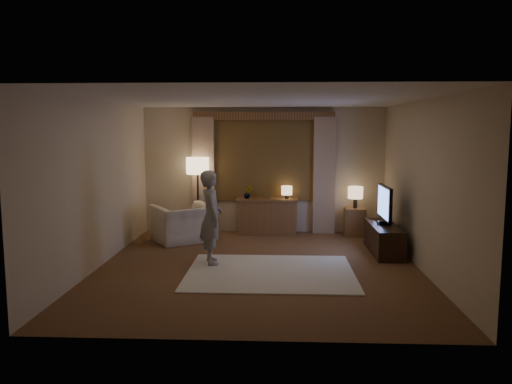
# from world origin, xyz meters

# --- Properties ---
(room) EXTENTS (5.04, 5.54, 2.64)m
(room) POSITION_xyz_m (0.00, 0.50, 1.33)
(room) COLOR brown
(room) RESTS_ON ground
(rug) EXTENTS (2.50, 2.00, 0.02)m
(rug) POSITION_xyz_m (0.19, -0.32, 0.01)
(rug) COLOR white
(rug) RESTS_ON floor
(sideboard) EXTENTS (1.20, 0.40, 0.70)m
(sideboard) POSITION_xyz_m (0.08, 2.50, 0.35)
(sideboard) COLOR brown
(sideboard) RESTS_ON floor
(picture_frame) EXTENTS (0.16, 0.02, 0.20)m
(picture_frame) POSITION_xyz_m (0.08, 2.50, 0.80)
(picture_frame) COLOR brown
(picture_frame) RESTS_ON sideboard
(plant) EXTENTS (0.17, 0.13, 0.30)m
(plant) POSITION_xyz_m (-0.32, 2.50, 0.85)
(plant) COLOR #999999
(plant) RESTS_ON sideboard
(table_lamp_sideboard) EXTENTS (0.22, 0.22, 0.30)m
(table_lamp_sideboard) POSITION_xyz_m (0.48, 2.50, 0.90)
(table_lamp_sideboard) COLOR black
(table_lamp_sideboard) RESTS_ON sideboard
(floor_lamp) EXTENTS (0.46, 0.46, 1.58)m
(floor_lamp) POSITION_xyz_m (-1.34, 2.45, 1.33)
(floor_lamp) COLOR black
(floor_lamp) RESTS_ON floor
(armchair) EXTENTS (1.43, 1.39, 0.70)m
(armchair) POSITION_xyz_m (-1.50, 1.74, 0.35)
(armchair) COLOR beige
(armchair) RESTS_ON floor
(side_table) EXTENTS (0.40, 0.40, 0.56)m
(side_table) POSITION_xyz_m (1.87, 2.45, 0.28)
(side_table) COLOR brown
(side_table) RESTS_ON floor
(table_lamp_side) EXTENTS (0.30, 0.30, 0.44)m
(table_lamp_side) POSITION_xyz_m (1.87, 2.45, 0.87)
(table_lamp_side) COLOR black
(table_lamp_side) RESTS_ON side_table
(tv_stand) EXTENTS (0.45, 1.40, 0.50)m
(tv_stand) POSITION_xyz_m (2.15, 1.00, 0.25)
(tv_stand) COLOR black
(tv_stand) RESTS_ON floor
(tv) EXTENTS (0.23, 0.94, 0.68)m
(tv) POSITION_xyz_m (2.15, 1.00, 0.88)
(tv) COLOR black
(tv) RESTS_ON tv_stand
(person) EXTENTS (0.49, 0.62, 1.49)m
(person) POSITION_xyz_m (-0.76, 0.14, 0.77)
(person) COLOR gray
(person) RESTS_ON rug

